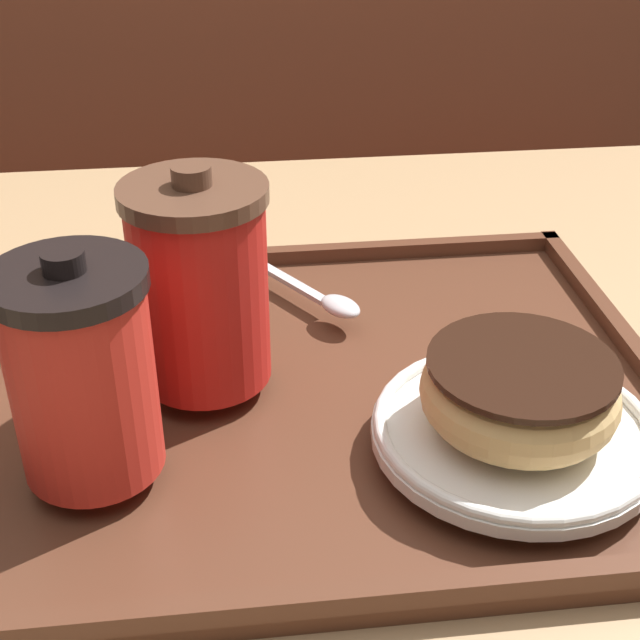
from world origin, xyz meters
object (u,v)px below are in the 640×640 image
object	(u,v)px
coffee_cup_front	(82,371)
donut_chocolate_glazed	(519,391)
spoon	(322,297)
coffee_cup_rear	(200,283)

from	to	relation	value
coffee_cup_front	donut_chocolate_glazed	world-z (taller)	coffee_cup_front
coffee_cup_front	spoon	bearing A→B (deg)	47.82
coffee_cup_front	donut_chocolate_glazed	size ratio (longest dim) A/B	1.18
coffee_cup_front	coffee_cup_rear	bearing A→B (deg)	52.65
spoon	coffee_cup_rear	bearing A→B (deg)	-80.50
donut_chocolate_glazed	coffee_cup_front	bearing A→B (deg)	178.08
coffee_cup_rear	spoon	bearing A→B (deg)	43.59
donut_chocolate_glazed	spoon	distance (m)	0.20
coffee_cup_front	coffee_cup_rear	world-z (taller)	coffee_cup_rear
coffee_cup_rear	donut_chocolate_glazed	bearing A→B (deg)	-27.04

